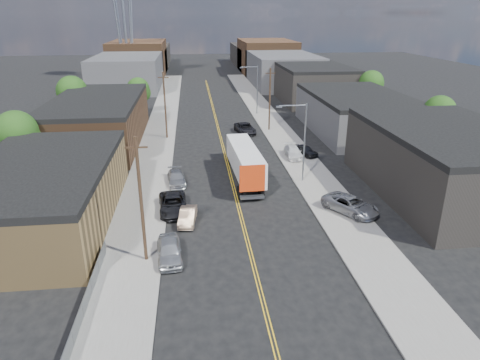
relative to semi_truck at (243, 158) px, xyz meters
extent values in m
plane|color=black|center=(-1.50, 32.46, -2.26)|extent=(260.00, 260.00, 0.00)
cube|color=gold|center=(-1.50, 17.46, -2.26)|extent=(0.32, 120.00, 0.01)
cube|color=slate|center=(-11.00, 17.46, -2.19)|extent=(5.00, 140.00, 0.15)
cube|color=slate|center=(8.00, 17.46, -2.19)|extent=(5.00, 140.00, 0.15)
cube|color=olive|center=(-19.50, -9.54, 0.24)|extent=(12.00, 22.00, 5.00)
cube|color=black|center=(-19.50, -9.54, 3.04)|extent=(12.00, 22.00, 0.60)
cube|color=#472E1C|center=(-19.50, 16.46, 0.74)|extent=(12.00, 26.00, 6.00)
cube|color=black|center=(-19.50, 16.46, 4.04)|extent=(12.00, 26.00, 0.60)
cube|color=black|center=(20.50, -7.54, 0.99)|extent=(14.00, 22.00, 6.50)
cube|color=black|center=(20.50, -7.54, 4.54)|extent=(14.00, 22.00, 0.60)
cube|color=navy|center=(13.70, -7.54, 1.34)|extent=(0.30, 20.00, 0.80)
cube|color=#373739|center=(20.50, 18.46, 0.49)|extent=(14.00, 24.00, 5.50)
cube|color=black|center=(20.50, 18.46, 3.54)|extent=(14.00, 24.00, 0.60)
cube|color=black|center=(20.50, 44.46, 1.24)|extent=(14.00, 22.00, 7.00)
cube|color=black|center=(20.50, 44.46, 5.04)|extent=(14.00, 22.00, 0.60)
cube|color=#373739|center=(-21.50, 67.46, 1.74)|extent=(16.00, 30.00, 8.00)
cube|color=#373739|center=(18.50, 67.46, 1.74)|extent=(16.00, 30.00, 8.00)
cube|color=#472E1C|center=(-21.50, 92.46, 2.74)|extent=(16.00, 26.00, 10.00)
cube|color=#472E1C|center=(18.50, 92.46, 2.74)|extent=(16.00, 26.00, 10.00)
cube|color=black|center=(-21.50, 112.46, 1.24)|extent=(16.00, 40.00, 7.00)
cube|color=black|center=(18.50, 112.46, 1.24)|extent=(16.00, 40.00, 7.00)
cylinder|color=gray|center=(-23.50, 82.46, 12.74)|extent=(0.80, 0.80, 30.00)
cylinder|color=gray|center=(-25.26, 80.70, 12.74)|extent=(1.94, 1.94, 29.98)
cylinder|color=gray|center=(-21.74, 80.70, 12.74)|extent=(1.94, 1.94, 29.98)
cylinder|color=gray|center=(-25.26, 84.22, 12.74)|extent=(1.94, 1.94, 29.98)
cylinder|color=gray|center=(-21.74, 84.22, 12.74)|extent=(1.94, 1.94, 29.98)
cylinder|color=gray|center=(6.50, -2.54, 2.24)|extent=(0.18, 0.18, 9.00)
cylinder|color=gray|center=(5.00, -2.54, 6.54)|extent=(3.00, 0.12, 0.12)
cube|color=gray|center=(3.50, -2.54, 6.44)|extent=(0.60, 0.25, 0.18)
cylinder|color=gray|center=(6.50, 32.46, 2.24)|extent=(0.18, 0.18, 9.00)
cylinder|color=gray|center=(5.00, 32.46, 6.54)|extent=(3.00, 0.12, 0.12)
cube|color=gray|center=(3.50, 32.46, 6.44)|extent=(0.60, 0.25, 0.18)
cylinder|color=black|center=(-9.70, -17.54, 2.74)|extent=(0.26, 0.26, 10.00)
cube|color=black|center=(-9.70, -17.54, 6.94)|extent=(1.60, 0.12, 0.12)
cylinder|color=black|center=(-9.70, 17.46, 2.74)|extent=(0.26, 0.26, 10.00)
cube|color=black|center=(-9.70, 17.46, 6.94)|extent=(1.60, 0.12, 0.12)
cylinder|color=black|center=(6.70, 20.46, 2.74)|extent=(0.26, 0.26, 10.00)
cube|color=black|center=(6.70, 20.46, 6.94)|extent=(1.60, 0.12, 0.12)
cube|color=slate|center=(-13.00, -24.04, -1.66)|extent=(0.02, 16.00, 1.20)
cube|color=slate|center=(-13.00, -24.04, -1.06)|extent=(0.05, 16.00, 0.05)
cylinder|color=black|center=(-25.50, 2.46, -0.14)|extent=(0.36, 0.36, 4.25)
sphere|color=#1A3D10|center=(-25.50, 2.46, 3.26)|extent=(4.76, 4.76, 4.76)
sphere|color=#1A3D10|center=(-24.90, 2.76, 2.41)|extent=(3.74, 3.74, 3.74)
sphere|color=#1A3D10|center=(-26.00, 2.06, 2.67)|extent=(3.40, 3.40, 3.40)
cylinder|color=black|center=(-25.50, 27.46, -0.01)|extent=(0.36, 0.36, 4.50)
sphere|color=#1A3D10|center=(-25.50, 27.46, 3.59)|extent=(5.04, 5.04, 5.04)
sphere|color=#1A3D10|center=(-24.90, 27.76, 2.69)|extent=(3.96, 3.96, 3.96)
sphere|color=#1A3D10|center=(-26.00, 27.06, 2.96)|extent=(3.60, 3.60, 3.60)
cylinder|color=black|center=(-15.50, 34.46, -0.39)|extent=(0.36, 0.36, 3.75)
sphere|color=#1A3D10|center=(-15.50, 34.46, 2.61)|extent=(4.20, 4.20, 4.20)
sphere|color=#1A3D10|center=(-14.90, 34.76, 1.86)|extent=(3.30, 3.30, 3.30)
sphere|color=#1A3D10|center=(-16.00, 34.06, 2.09)|extent=(3.00, 3.00, 3.00)
cylinder|color=black|center=(28.50, 8.46, -0.26)|extent=(0.36, 0.36, 4.00)
sphere|color=#1A3D10|center=(28.50, 8.46, 2.94)|extent=(4.48, 4.48, 4.48)
sphere|color=#1A3D10|center=(29.10, 8.76, 2.14)|extent=(3.52, 3.52, 3.52)
sphere|color=#1A3D10|center=(28.00, 8.06, 2.38)|extent=(3.20, 3.20, 3.20)
cylinder|color=black|center=(28.50, 32.46, -0.14)|extent=(0.36, 0.36, 4.25)
sphere|color=#1A3D10|center=(28.50, 32.46, 3.26)|extent=(4.76, 4.76, 4.76)
sphere|color=#1A3D10|center=(29.10, 32.76, 2.41)|extent=(3.74, 3.74, 3.74)
sphere|color=#1A3D10|center=(28.00, 32.06, 2.67)|extent=(3.40, 3.40, 3.40)
cube|color=silver|center=(0.00, -1.53, 0.31)|extent=(3.15, 12.01, 2.78)
cube|color=#B4300D|center=(0.00, -7.47, 0.31)|extent=(2.60, 0.25, 2.80)
cube|color=gray|center=(0.00, -7.47, -1.72)|extent=(2.47, 0.72, 0.25)
cube|color=black|center=(0.00, 5.81, -0.73)|extent=(2.63, 3.29, 3.07)
cylinder|color=black|center=(0.00, -6.07, -1.77)|extent=(2.62, 1.12, 0.99)
cylinder|color=black|center=(0.00, 5.81, -1.77)|extent=(2.52, 1.11, 0.99)
imported|color=#A7AAAC|center=(-7.90, -17.54, -1.47)|extent=(2.28, 4.82, 1.59)
imported|color=#A08268|center=(-6.50, -11.37, -1.61)|extent=(1.84, 4.13, 1.32)
imported|color=black|center=(-7.90, -8.84, -1.47)|extent=(3.08, 5.88, 1.58)
imported|color=gray|center=(-7.78, -1.54, -1.59)|extent=(2.36, 4.81, 1.34)
imported|color=#999A9D|center=(8.95, -11.26, -1.32)|extent=(5.28, 6.21, 1.58)
imported|color=silver|center=(7.36, 5.93, -1.43)|extent=(1.95, 4.74, 1.37)
imported|color=black|center=(9.08, 6.46, -1.41)|extent=(3.32, 4.41, 1.40)
imported|color=black|center=(2.57, 19.07, -1.45)|extent=(3.27, 6.07, 1.62)
camera|label=1|loc=(-5.67, -46.88, 15.72)|focal=32.00mm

